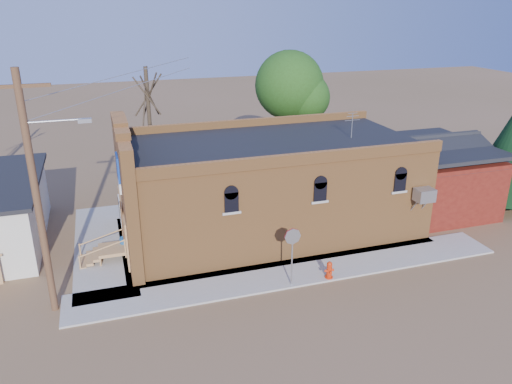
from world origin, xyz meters
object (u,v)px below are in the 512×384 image
object	(u,v)px
fire_hydrant	(329,270)
trash_barrel	(125,245)
utility_pole	(37,192)
brick_bar	(265,187)
stop_sign	(292,242)

from	to	relation	value
fire_hydrant	trash_barrel	size ratio (longest dim) A/B	1.02
fire_hydrant	utility_pole	bearing A→B (deg)	-164.76
brick_bar	stop_sign	xyz separation A→B (m)	(-0.69, -5.49, -0.32)
utility_pole	fire_hydrant	xyz separation A→B (m)	(10.80, -1.20, -4.32)
fire_hydrant	stop_sign	xyz separation A→B (m)	(-1.70, 0.00, 1.56)
stop_sign	trash_barrel	size ratio (longest dim) A/B	3.38
utility_pole	stop_sign	distance (m)	9.58
stop_sign	utility_pole	bearing A→B (deg)	-165.49
utility_pole	trash_barrel	bearing A→B (deg)	52.85
stop_sign	trash_barrel	bearing A→B (deg)	163.64
utility_pole	fire_hydrant	world-z (taller)	utility_pole
fire_hydrant	brick_bar	bearing A→B (deg)	122.00
brick_bar	trash_barrel	bearing A→B (deg)	-175.55
brick_bar	trash_barrel	size ratio (longest dim) A/B	21.98
fire_hydrant	stop_sign	distance (m)	2.31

